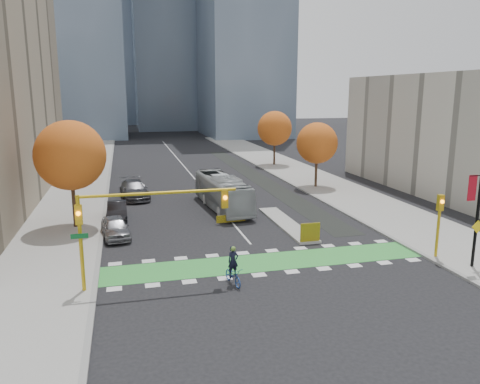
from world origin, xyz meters
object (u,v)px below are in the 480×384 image
bus (223,192)px  parked_car_b (117,211)px  tree_east_far (275,128)px  traffic_signal_west (131,215)px  parked_car_a (115,227)px  tree_west (70,155)px  tree_east_near (317,143)px  banner_lamppost (480,192)px  hazard_board (310,232)px  cyclist (233,272)px  parked_car_c (134,190)px  traffic_signal_east (439,216)px

bus → parked_car_b: size_ratio=2.44×
tree_east_far → traffic_signal_west: bearing=-117.9°
bus → parked_car_a: bearing=-149.4°
tree_west → parked_car_b: bearing=31.3°
bus → tree_west: bearing=-169.1°
tree_east_near → banner_lamppost: banner_lamppost is taller
tree_east_far → banner_lamppost: size_ratio=0.92×
hazard_board → tree_east_far: bearing=75.9°
tree_west → cyclist: 16.94m
bus → parked_car_a: (-9.24, -6.51, -0.73)m
parked_car_a → parked_car_c: (1.69, 12.59, 0.11)m
traffic_signal_west → parked_car_a: traffic_signal_west is taller
parked_car_b → tree_west: bearing=-149.6°
cyclist → hazard_board: bearing=27.9°
hazard_board → tree_west: 18.44m
tree_east_near → traffic_signal_west: tree_east_near is taller
tree_east_near → banner_lamppost: (-0.50, -24.50, -0.25)m
banner_lamppost → bus: (-11.26, 17.89, -3.13)m
banner_lamppost → cyclist: banner_lamppost is taller
tree_west → cyclist: size_ratio=3.81×
traffic_signal_west → parked_car_c: bearing=88.4°
hazard_board → cyclist: (-6.73, -5.51, -0.08)m
hazard_board → bus: size_ratio=0.13×
tree_east_near → parked_car_a: 25.10m
parked_car_a → traffic_signal_west: bearing=-91.3°
tree_west → tree_east_near: tree_west is taller
bus → parked_car_c: bearing=136.5°
parked_car_c → traffic_signal_east: bearing=-57.5°
hazard_board → parked_car_c: bearing=123.2°
traffic_signal_west → banner_lamppost: (19.43, -1.99, 0.58)m
bus → parked_car_c: bus is taller
bus → parked_car_c: 9.71m
tree_east_near → cyclist: bearing=-122.3°
hazard_board → bus: 11.82m
traffic_signal_west → cyclist: bearing=-8.7°
hazard_board → traffic_signal_west: bearing=-158.5°
tree_west → tree_east_far: 35.73m
parked_car_b → tree_east_near: bearing=20.3°
parked_car_b → parked_car_c: bearing=77.2°
cyclist → parked_car_b: bearing=100.7°
tree_east_far → traffic_signal_west: (-20.43, -38.51, -1.21)m
parked_car_b → parked_car_c: size_ratio=0.73×
parked_car_a → parked_car_b: parked_car_a is taller
cyclist → parked_car_c: (-4.58, 22.78, 0.14)m
tree_west → traffic_signal_west: size_ratio=0.96×
tree_east_near → tree_east_far: tree_east_far is taller
tree_east_near → parked_car_b: tree_east_near is taller
banner_lamppost → parked_car_c: 30.70m
tree_west → cyclist: bearing=-55.1°
tree_west → traffic_signal_east: tree_west is taller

